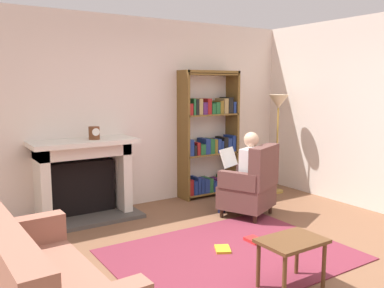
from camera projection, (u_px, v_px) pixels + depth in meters
The scene contains 12 objects.
ground at pixel (250, 266), 3.99m from camera, with size 14.00×14.00×0.00m, color brown.
back_wall at pixel (136, 113), 5.91m from camera, with size 5.60×0.10×2.70m, color silver.
side_wall_right at pixel (330, 111), 6.25m from camera, with size 0.10×5.20×2.70m, color silver.
area_rug at pixel (231, 255), 4.23m from camera, with size 2.40×1.80×0.01m, color maroon.
fireplace at pixel (83, 177), 5.34m from camera, with size 1.37×0.64×1.06m.
mantel_clock at pixel (94, 133), 5.24m from camera, with size 0.14×0.14×0.17m.
bookshelf at pixel (209, 138), 6.41m from camera, with size 0.98×0.32×1.97m.
armchair_reading at pixel (251, 185), 5.43m from camera, with size 0.84×0.83×0.97m.
seated_reader at pixel (244, 170), 5.47m from camera, with size 0.51×0.60×1.14m.
side_table at pixel (292, 247), 3.50m from camera, with size 0.56×0.39×0.44m.
scattered_books at pixel (241, 244), 4.47m from camera, with size 0.64×0.25×0.04m.
floor_lamp at pixel (278, 110), 6.53m from camera, with size 0.32×0.32×1.60m.
Camera 1 is at (-2.53, -2.86, 1.76)m, focal length 38.19 mm.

